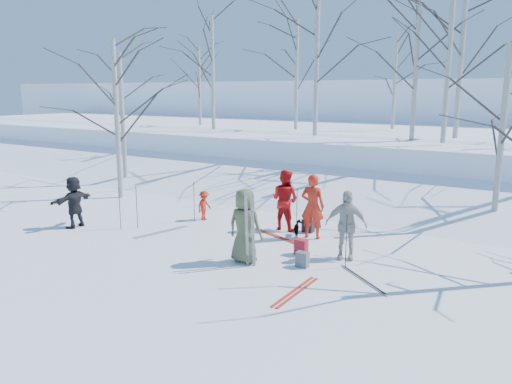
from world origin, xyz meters
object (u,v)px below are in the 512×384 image
Objects in this scene: skier_red_seated at (204,205)px; backpack_red at (301,247)px; backpack_grey at (302,260)px; skier_cream_east at (346,225)px; backpack_dark at (308,226)px; skier_red_north at (313,206)px; skier_grey_west at (74,202)px; skier_redor_behind at (285,200)px; dog at (298,228)px; skier_olive_center at (245,226)px.

skier_red_seated is 2.36× the size of backpack_red.
backpack_grey is at bearing -117.91° from skier_red_seated.
skier_cream_east is 2.66m from backpack_dark.
skier_grey_west is (-6.84, -2.97, -0.14)m from skier_red_north.
dog is at bearing 152.36° from skier_redor_behind.
skier_grey_west is at bearing 132.60° from skier_red_seated.
backpack_grey is (2.05, -2.75, -0.75)m from skier_redor_behind.
dog is (-0.44, -0.04, -0.73)m from skier_red_north.
skier_red_north reaches higher than skier_olive_center.
skier_olive_center is at bearing 105.28° from skier_redor_behind.
skier_red_seated is 5.39m from backpack_grey.
skier_olive_center is at bearing -160.16° from skier_cream_east.
skier_grey_west is 7.37m from backpack_dark.
backpack_grey is at bearing -60.40° from backpack_red.
skier_olive_center is at bearing -126.84° from backpack_red.
skier_red_seated is (-2.82, -0.45, -0.44)m from skier_redor_behind.
skier_redor_behind is 3.12m from skier_cream_east.
skier_cream_east is at bearing 120.49° from dog.
skier_redor_behind is at bearing -60.30° from dog.
dog is at bearing -94.62° from skier_olive_center.
skier_redor_behind is at bearing -82.15° from skier_olive_center.
skier_grey_west is (-8.38, -1.76, -0.08)m from skier_cream_east.
skier_grey_west is 7.07m from dog.
skier_olive_center is at bearing 70.41° from skier_red_north.
skier_olive_center is 0.99× the size of skier_red_north.
backpack_dark is at bearing 114.16° from backpack_grey.
backpack_dark is (0.11, 3.30, -0.74)m from skier_olive_center.
skier_olive_center reaches higher than skier_cream_east.
skier_olive_center is 1.90× the size of skier_red_seated.
skier_redor_behind reaches higher than backpack_red.
skier_red_seated is (-3.96, -0.06, -0.46)m from skier_red_north.
skier_red_north reaches higher than backpack_grey.
skier_grey_west is (-6.36, -0.17, -0.12)m from skier_olive_center.
skier_red_north is 0.98m from backpack_dark.
dog is (6.40, 2.93, -0.59)m from skier_grey_west.
skier_cream_east is (2.03, 1.60, -0.04)m from skier_olive_center.
skier_red_seated is at bearing 154.73° from backpack_grey.
skier_redor_behind is (-1.14, 0.39, -0.02)m from skier_red_north.
skier_olive_center is 2.58m from skier_cream_east.
skier_redor_behind is at bearing 130.84° from skier_cream_east.
skier_red_north is 1.02× the size of skier_redor_behind.
skier_redor_behind is at bearing 129.33° from backpack_red.
skier_grey_west reaches higher than backpack_dark.
skier_redor_behind reaches higher than backpack_dark.
skier_olive_center is 2.86m from dog.
backpack_red is at bearing 96.45° from skier_red_north.
skier_olive_center reaches higher than dog.
skier_cream_east is (5.50, -1.15, 0.40)m from skier_red_seated.
backpack_grey is (4.87, -2.30, -0.31)m from skier_red_seated.
skier_olive_center reaches higher than skier_red_seated.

